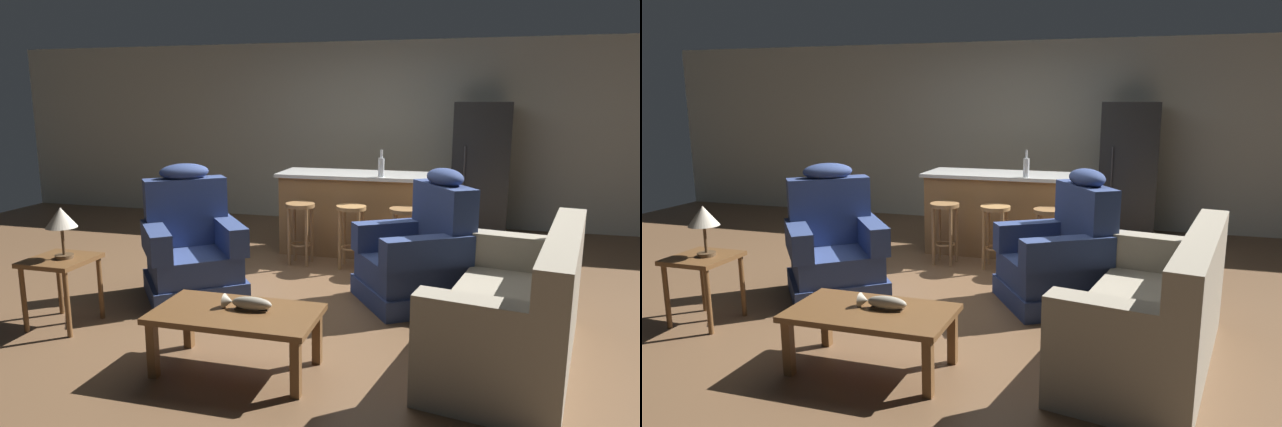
# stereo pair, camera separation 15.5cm
# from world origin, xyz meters

# --- Properties ---
(ground_plane) EXTENTS (12.00, 12.00, 0.00)m
(ground_plane) POSITION_xyz_m (0.00, 0.00, 0.00)
(ground_plane) COLOR brown
(back_wall) EXTENTS (12.00, 0.05, 2.60)m
(back_wall) POSITION_xyz_m (0.00, 3.12, 1.30)
(back_wall) COLOR #B2B2A3
(back_wall) RESTS_ON ground_plane
(coffee_table) EXTENTS (1.10, 0.60, 0.42)m
(coffee_table) POSITION_xyz_m (-0.15, -1.82, 0.36)
(coffee_table) COLOR brown
(coffee_table) RESTS_ON ground_plane
(fish_figurine) EXTENTS (0.34, 0.10, 0.10)m
(fish_figurine) POSITION_xyz_m (-0.09, -1.77, 0.46)
(fish_figurine) COLOR #4C3823
(fish_figurine) RESTS_ON coffee_table
(couch) EXTENTS (1.19, 2.02, 0.94)m
(couch) POSITION_xyz_m (1.67, -1.15, 0.34)
(couch) COLOR #9E937F
(couch) RESTS_ON ground_plane
(recliner_near_lamp) EXTENTS (1.18, 1.18, 1.20)m
(recliner_near_lamp) POSITION_xyz_m (-1.19, -0.46, 0.42)
(recliner_near_lamp) COLOR navy
(recliner_near_lamp) RESTS_ON ground_plane
(recliner_near_island) EXTENTS (1.16, 1.16, 1.20)m
(recliner_near_island) POSITION_xyz_m (0.89, -0.15, 0.42)
(recliner_near_island) COLOR navy
(recliner_near_island) RESTS_ON ground_plane
(end_table) EXTENTS (0.48, 0.48, 0.56)m
(end_table) POSITION_xyz_m (-1.81, -1.46, 0.46)
(end_table) COLOR brown
(end_table) RESTS_ON ground_plane
(table_lamp) EXTENTS (0.24, 0.24, 0.41)m
(table_lamp) POSITION_xyz_m (-1.77, -1.45, 0.87)
(table_lamp) COLOR #4C3823
(table_lamp) RESTS_ON end_table
(kitchen_island) EXTENTS (1.80, 0.70, 0.95)m
(kitchen_island) POSITION_xyz_m (0.00, 1.35, 0.48)
(kitchen_island) COLOR olive
(kitchen_island) RESTS_ON ground_plane
(bar_stool_left) EXTENTS (0.32, 0.32, 0.68)m
(bar_stool_left) POSITION_xyz_m (-0.50, 0.72, 0.47)
(bar_stool_left) COLOR olive
(bar_stool_left) RESTS_ON ground_plane
(bar_stool_middle) EXTENTS (0.32, 0.32, 0.68)m
(bar_stool_middle) POSITION_xyz_m (0.07, 0.72, 0.47)
(bar_stool_middle) COLOR #A87A47
(bar_stool_middle) RESTS_ON ground_plane
(bar_stool_right) EXTENTS (0.32, 0.32, 0.68)m
(bar_stool_right) POSITION_xyz_m (0.64, 0.72, 0.47)
(bar_stool_right) COLOR olive
(bar_stool_right) RESTS_ON ground_plane
(refrigerator) EXTENTS (0.70, 0.69, 1.76)m
(refrigerator) POSITION_xyz_m (1.38, 2.55, 0.88)
(refrigerator) COLOR black
(refrigerator) RESTS_ON ground_plane
(bottle_tall_green) EXTENTS (0.07, 0.07, 0.30)m
(bottle_tall_green) POSITION_xyz_m (0.33, 1.09, 1.06)
(bottle_tall_green) COLOR silver
(bottle_tall_green) RESTS_ON kitchen_island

